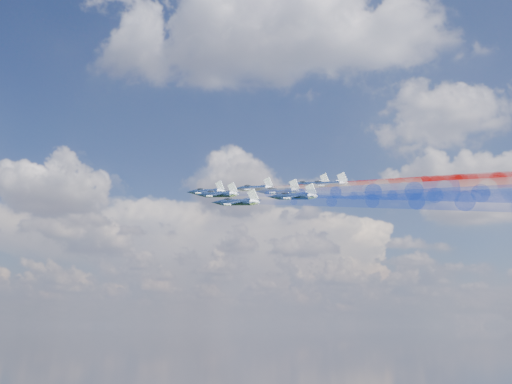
# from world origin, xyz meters

# --- Properties ---
(jet_lead) EXTENTS (16.80, 15.67, 8.28)m
(jet_lead) POSITION_xyz_m (7.89, 6.71, 165.55)
(jet_lead) COLOR black
(trail_lead) EXTENTS (50.77, 25.20, 11.36)m
(trail_lead) POSITION_xyz_m (37.87, -5.42, 162.07)
(trail_lead) COLOR white
(jet_inner_left) EXTENTS (16.80, 15.67, 8.28)m
(jet_inner_left) POSITION_xyz_m (13.98, -4.28, 162.11)
(jet_inner_left) COLOR black
(trail_inner_left) EXTENTS (50.77, 25.20, 11.36)m
(trail_inner_left) POSITION_xyz_m (43.96, -16.41, 158.63)
(trail_inner_left) COLOR blue
(jet_inner_right) EXTENTS (16.80, 15.67, 8.28)m
(jet_inner_right) POSITION_xyz_m (20.42, 10.63, 166.86)
(jet_inner_right) COLOR black
(trail_inner_right) EXTENTS (50.77, 25.20, 11.36)m
(trail_inner_right) POSITION_xyz_m (50.40, -1.49, 163.39)
(trail_inner_right) COLOR red
(jet_outer_left) EXTENTS (16.80, 15.67, 8.28)m
(jet_outer_left) POSITION_xyz_m (21.76, -17.71, 157.01)
(jet_outer_left) COLOR black
(trail_outer_left) EXTENTS (50.77, 25.20, 11.36)m
(trail_outer_left) POSITION_xyz_m (51.74, -29.84, 153.53)
(trail_outer_left) COLOR blue
(jet_center_third) EXTENTS (16.80, 15.67, 8.28)m
(jet_center_third) POSITION_xyz_m (29.06, -1.31, 163.00)
(jet_center_third) COLOR black
(trail_center_third) EXTENTS (50.77, 25.20, 11.36)m
(trail_center_third) POSITION_xyz_m (59.04, -13.44, 159.52)
(trail_center_third) COLOR white
(jet_outer_right) EXTENTS (16.80, 15.67, 8.28)m
(jet_outer_right) POSITION_xyz_m (35.44, 15.96, 168.60)
(jet_outer_right) COLOR black
(trail_outer_right) EXTENTS (50.77, 25.20, 11.36)m
(trail_outer_right) POSITION_xyz_m (65.42, 3.83, 165.12)
(trail_outer_right) COLOR red
(jet_rear_left) EXTENTS (16.80, 15.67, 8.28)m
(jet_rear_left) POSITION_xyz_m (34.23, -12.86, 158.89)
(jet_rear_left) COLOR black
(trail_rear_left) EXTENTS (50.77, 25.20, 11.36)m
(trail_rear_left) POSITION_xyz_m (64.21, -24.98, 155.41)
(trail_rear_left) COLOR blue
(jet_rear_right) EXTENTS (16.80, 15.67, 8.28)m
(jet_rear_right) POSITION_xyz_m (40.80, 2.13, 165.03)
(jet_rear_right) COLOR black
(trail_rear_right) EXTENTS (50.77, 25.20, 11.36)m
(trail_rear_right) POSITION_xyz_m (70.77, -9.99, 161.56)
(trail_rear_right) COLOR red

